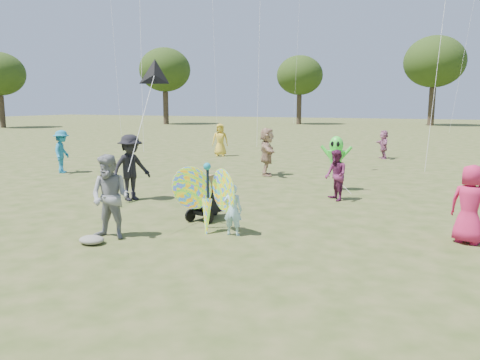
{
  "coord_description": "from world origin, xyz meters",
  "views": [
    {
      "loc": [
        3.87,
        -7.74,
        2.77
      ],
      "look_at": [
        -0.2,
        1.5,
        1.1
      ],
      "focal_mm": 35.0,
      "sensor_mm": 36.0,
      "label": 1
    }
  ],
  "objects_px": {
    "crowd_d": "(267,152)",
    "alien_kite": "(336,160)",
    "child_girl": "(233,210)",
    "crowd_i": "(62,152)",
    "crowd_j": "(384,144)",
    "crowd_g": "(220,140)",
    "butterfly_kite": "(207,198)",
    "crowd_e": "(336,175)",
    "crowd_a": "(470,204)",
    "adult_man": "(110,197)",
    "jogging_stroller": "(207,194)",
    "crowd_b": "(131,168)"
  },
  "relations": [
    {
      "from": "crowd_d",
      "to": "butterfly_kite",
      "type": "relative_size",
      "value": 1.06
    },
    {
      "from": "child_girl",
      "to": "crowd_g",
      "type": "relative_size",
      "value": 0.64
    },
    {
      "from": "crowd_d",
      "to": "crowd_e",
      "type": "relative_size",
      "value": 1.26
    },
    {
      "from": "crowd_e",
      "to": "crowd_a",
      "type": "bearing_deg",
      "value": 11.07
    },
    {
      "from": "crowd_i",
      "to": "butterfly_kite",
      "type": "relative_size",
      "value": 0.98
    },
    {
      "from": "crowd_a",
      "to": "crowd_i",
      "type": "relative_size",
      "value": 0.92
    },
    {
      "from": "crowd_g",
      "to": "jogging_stroller",
      "type": "distance_m",
      "value": 13.53
    },
    {
      "from": "crowd_a",
      "to": "crowd_d",
      "type": "height_order",
      "value": "crowd_d"
    },
    {
      "from": "crowd_j",
      "to": "butterfly_kite",
      "type": "distance_m",
      "value": 15.7
    },
    {
      "from": "crowd_i",
      "to": "butterfly_kite",
      "type": "distance_m",
      "value": 10.77
    },
    {
      "from": "crowd_d",
      "to": "alien_kite",
      "type": "relative_size",
      "value": 1.05
    },
    {
      "from": "child_girl",
      "to": "butterfly_kite",
      "type": "distance_m",
      "value": 0.65
    },
    {
      "from": "crowd_a",
      "to": "butterfly_kite",
      "type": "distance_m",
      "value": 5.32
    },
    {
      "from": "crowd_e",
      "to": "child_girl",
      "type": "bearing_deg",
      "value": -51.47
    },
    {
      "from": "crowd_d",
      "to": "jogging_stroller",
      "type": "distance_m",
      "value": 7.1
    },
    {
      "from": "crowd_g",
      "to": "butterfly_kite",
      "type": "height_order",
      "value": "crowd_g"
    },
    {
      "from": "adult_man",
      "to": "alien_kite",
      "type": "xyz_separation_m",
      "value": [
        3.04,
        7.22,
        0.1
      ]
    },
    {
      "from": "crowd_e",
      "to": "crowd_g",
      "type": "xyz_separation_m",
      "value": [
        -8.03,
        8.86,
        0.12
      ]
    },
    {
      "from": "crowd_e",
      "to": "jogging_stroller",
      "type": "xyz_separation_m",
      "value": [
        -2.35,
        -3.41,
        -0.12
      ]
    },
    {
      "from": "adult_man",
      "to": "crowd_e",
      "type": "distance_m",
      "value": 6.6
    },
    {
      "from": "crowd_b",
      "to": "jogging_stroller",
      "type": "distance_m",
      "value": 3.22
    },
    {
      "from": "child_girl",
      "to": "butterfly_kite",
      "type": "height_order",
      "value": "butterfly_kite"
    },
    {
      "from": "crowd_g",
      "to": "crowd_j",
      "type": "xyz_separation_m",
      "value": [
        8.0,
        2.31,
        -0.14
      ]
    },
    {
      "from": "crowd_d",
      "to": "crowd_j",
      "type": "distance_m",
      "value": 8.31
    },
    {
      "from": "crowd_a",
      "to": "alien_kite",
      "type": "distance_m",
      "value": 5.9
    },
    {
      "from": "crowd_d",
      "to": "alien_kite",
      "type": "xyz_separation_m",
      "value": [
        3.1,
        -2.03,
        0.05
      ]
    },
    {
      "from": "crowd_j",
      "to": "alien_kite",
      "type": "height_order",
      "value": "alien_kite"
    },
    {
      "from": "adult_man",
      "to": "crowd_a",
      "type": "relative_size",
      "value": 1.1
    },
    {
      "from": "crowd_d",
      "to": "crowd_j",
      "type": "height_order",
      "value": "crowd_d"
    },
    {
      "from": "adult_man",
      "to": "crowd_d",
      "type": "bearing_deg",
      "value": 84.07
    },
    {
      "from": "crowd_a",
      "to": "crowd_e",
      "type": "height_order",
      "value": "crowd_a"
    },
    {
      "from": "crowd_d",
      "to": "jogging_stroller",
      "type": "relative_size",
      "value": 1.63
    },
    {
      "from": "adult_man",
      "to": "crowd_g",
      "type": "bearing_deg",
      "value": 101.47
    },
    {
      "from": "crowd_d",
      "to": "alien_kite",
      "type": "bearing_deg",
      "value": -145.21
    },
    {
      "from": "crowd_e",
      "to": "crowd_j",
      "type": "relative_size",
      "value": 1.02
    },
    {
      "from": "adult_man",
      "to": "crowd_i",
      "type": "height_order",
      "value": "adult_man"
    },
    {
      "from": "crowd_a",
      "to": "crowd_j",
      "type": "xyz_separation_m",
      "value": [
        -3.37,
        14.22,
        -0.08
      ]
    },
    {
      "from": "crowd_b",
      "to": "crowd_g",
      "type": "height_order",
      "value": "crowd_b"
    },
    {
      "from": "child_girl",
      "to": "crowd_i",
      "type": "height_order",
      "value": "crowd_i"
    },
    {
      "from": "crowd_b",
      "to": "crowd_d",
      "type": "xyz_separation_m",
      "value": [
        1.92,
        5.93,
        -0.03
      ]
    },
    {
      "from": "crowd_j",
      "to": "jogging_stroller",
      "type": "xyz_separation_m",
      "value": [
        -2.31,
        -14.58,
        -0.1
      ]
    },
    {
      "from": "crowd_g",
      "to": "crowd_i",
      "type": "relative_size",
      "value": 1.0
    },
    {
      "from": "adult_man",
      "to": "crowd_e",
      "type": "xyz_separation_m",
      "value": [
        3.39,
        5.66,
        -0.14
      ]
    },
    {
      "from": "crowd_j",
      "to": "butterfly_kite",
      "type": "bearing_deg",
      "value": -29.62
    },
    {
      "from": "child_girl",
      "to": "crowd_a",
      "type": "xyz_separation_m",
      "value": [
        4.53,
        1.39,
        0.24
      ]
    },
    {
      "from": "adult_man",
      "to": "jogging_stroller",
      "type": "height_order",
      "value": "adult_man"
    },
    {
      "from": "adult_man",
      "to": "butterfly_kite",
      "type": "xyz_separation_m",
      "value": [
        1.58,
        1.23,
        -0.12
      ]
    },
    {
      "from": "crowd_a",
      "to": "crowd_g",
      "type": "xyz_separation_m",
      "value": [
        -11.36,
        11.92,
        0.06
      ]
    },
    {
      "from": "child_girl",
      "to": "alien_kite",
      "type": "distance_m",
      "value": 6.08
    },
    {
      "from": "child_girl",
      "to": "adult_man",
      "type": "height_order",
      "value": "adult_man"
    }
  ]
}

